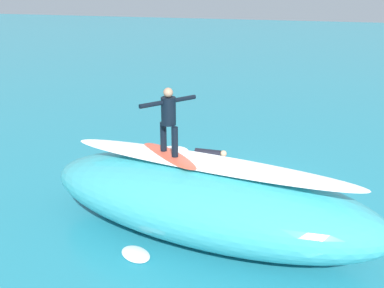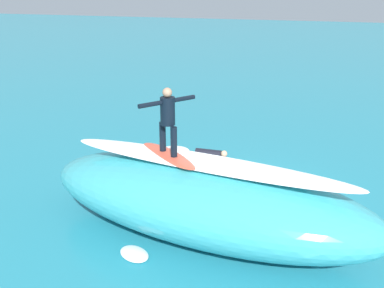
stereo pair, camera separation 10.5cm
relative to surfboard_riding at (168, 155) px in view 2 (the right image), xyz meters
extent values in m
plane|color=teal|center=(-1.10, -1.85, -1.77)|extent=(120.00, 120.00, 0.00)
ellipsoid|color=teal|center=(-0.88, 0.13, -0.91)|extent=(8.16, 3.91, 1.72)
ellipsoid|color=white|center=(-0.88, 0.13, -0.01)|extent=(6.73, 1.94, 0.08)
ellipsoid|color=#E0563D|center=(0.00, 0.00, 0.00)|extent=(1.96, 1.64, 0.10)
cylinder|color=black|center=(0.18, -0.13, 0.38)|extent=(0.14, 0.14, 0.67)
cylinder|color=black|center=(-0.18, 0.13, 0.38)|extent=(0.14, 0.14, 0.67)
cylinder|color=black|center=(0.00, 0.00, 1.02)|extent=(0.45, 0.45, 0.61)
sphere|color=tan|center=(0.00, 0.00, 1.43)|extent=(0.21, 0.21, 0.21)
cylinder|color=black|center=(0.25, 0.35, 1.23)|extent=(0.40, 0.49, 0.10)
cylinder|color=black|center=(-0.25, -0.35, 1.23)|extent=(0.40, 0.49, 0.10)
ellipsoid|color=#E0563D|center=(0.25, -4.20, -1.72)|extent=(2.27, 0.55, 0.09)
cylinder|color=black|center=(0.25, -4.20, -1.53)|extent=(0.84, 0.31, 0.29)
sphere|color=tan|center=(-0.26, -4.21, -1.47)|extent=(0.21, 0.21, 0.21)
cylinder|color=black|center=(1.01, -4.11, -1.61)|extent=(0.70, 0.14, 0.13)
cylinder|color=black|center=(1.02, -4.28, -1.61)|extent=(0.70, 0.14, 0.13)
ellipsoid|color=white|center=(0.26, 1.41, -1.71)|extent=(0.88, 0.79, 0.12)
ellipsoid|color=white|center=(1.54, -4.54, -1.71)|extent=(1.32, 1.32, 0.11)
camera|label=1|loc=(-3.25, 8.74, 3.63)|focal=42.16mm
camera|label=2|loc=(-3.35, 8.71, 3.63)|focal=42.16mm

